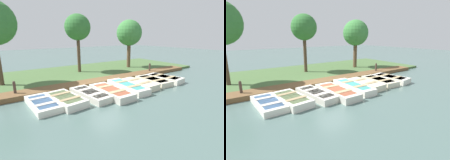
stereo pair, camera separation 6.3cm
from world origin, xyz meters
TOP-DOWN VIEW (x-y plane):
  - ground_plane at (0.00, 0.00)m, footprint 80.00×80.00m
  - shore_bank at (-5.00, 0.00)m, footprint 8.00×24.00m
  - dock_walkway at (-1.28, 0.00)m, footprint 1.27×19.90m
  - rowboat_0 at (0.87, -4.47)m, footprint 2.70×1.28m
  - rowboat_1 at (1.08, -3.35)m, footprint 2.82×1.55m
  - rowboat_2 at (1.09, -1.84)m, footprint 3.08×1.43m
  - rowboat_3 at (1.47, -0.66)m, footprint 3.28×1.22m
  - rowboat_4 at (1.20, 0.85)m, footprint 3.45×1.15m
  - rowboat_5 at (1.19, 1.97)m, footprint 2.82×1.27m
  - rowboat_6 at (1.11, 3.50)m, footprint 2.90×1.39m
  - rowboat_7 at (1.18, 4.70)m, footprint 2.92×1.59m
  - mooring_post_near at (-1.38, -5.39)m, footprint 0.15×0.15m
  - mooring_post_far at (-1.38, 5.80)m, footprint 0.15×0.15m
  - park_tree_left at (-5.21, 0.48)m, footprint 2.29×2.29m
  - park_tree_center at (-4.41, 5.83)m, footprint 2.60×2.60m

SIDE VIEW (x-z plane):
  - ground_plane at x=0.00m, z-range 0.00..0.00m
  - shore_bank at x=-5.00m, z-range 0.00..0.19m
  - dock_walkway at x=-1.28m, z-range 0.00..0.29m
  - rowboat_0 at x=0.87m, z-range 0.00..0.34m
  - rowboat_2 at x=1.09m, z-range 0.00..0.38m
  - rowboat_6 at x=1.11m, z-range 0.00..0.39m
  - rowboat_1 at x=1.08m, z-range 0.00..0.41m
  - rowboat_7 at x=1.18m, z-range 0.00..0.43m
  - rowboat_4 at x=1.20m, z-range 0.00..0.43m
  - rowboat_3 at x=1.47m, z-range 0.00..0.43m
  - rowboat_5 at x=1.19m, z-range 0.00..0.43m
  - mooring_post_near at x=-1.38m, z-range 0.00..1.02m
  - mooring_post_far at x=-1.38m, z-range 0.00..1.02m
  - park_tree_center at x=-4.41m, z-range 1.18..6.24m
  - park_tree_left at x=-5.21m, z-range 1.47..6.83m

